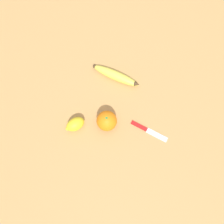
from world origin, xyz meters
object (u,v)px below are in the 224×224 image
banana (116,76)px  lemon (75,124)px  paring_knife (148,130)px  orange (107,121)px

banana → lemon: 0.28m
lemon → paring_knife: 0.30m
banana → orange: 0.22m
lemon → paring_knife: size_ratio=0.57×
banana → lemon: lemon is taller
lemon → paring_knife: lemon is taller
orange → paring_knife: size_ratio=0.51×
orange → lemon: orange is taller
banana → paring_knife: banana is taller
paring_knife → lemon: bearing=-65.4°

